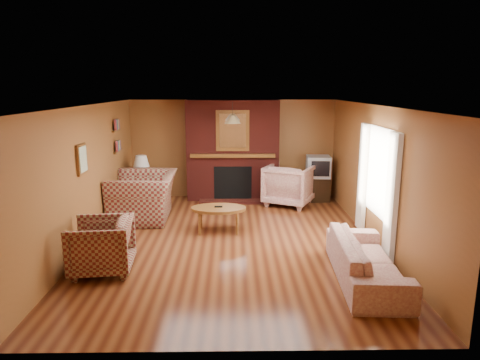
{
  "coord_description": "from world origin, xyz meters",
  "views": [
    {
      "loc": [
        0.01,
        -7.24,
        2.72
      ],
      "look_at": [
        0.14,
        0.6,
        0.99
      ],
      "focal_mm": 32.0,
      "sensor_mm": 36.0,
      "label": 1
    }
  ],
  "objects_px": {
    "floral_sofa": "(366,260)",
    "tv_stand": "(317,189)",
    "coffee_table": "(218,210)",
    "floral_armchair": "(289,185)",
    "side_table": "(143,193)",
    "fireplace": "(233,151)",
    "plaid_loveseat": "(144,196)",
    "plaid_armchair": "(101,246)",
    "table_lamp": "(141,167)",
    "crt_tv": "(318,167)"
  },
  "relations": [
    {
      "from": "plaid_armchair",
      "to": "coffee_table",
      "type": "bearing_deg",
      "value": 131.29
    },
    {
      "from": "coffee_table",
      "to": "side_table",
      "type": "distance_m",
      "value": 2.65
    },
    {
      "from": "floral_sofa",
      "to": "coffee_table",
      "type": "distance_m",
      "value": 3.04
    },
    {
      "from": "plaid_armchair",
      "to": "side_table",
      "type": "height_order",
      "value": "plaid_armchair"
    },
    {
      "from": "fireplace",
      "to": "plaid_loveseat",
      "type": "height_order",
      "value": "fireplace"
    },
    {
      "from": "fireplace",
      "to": "floral_sofa",
      "type": "height_order",
      "value": "fireplace"
    },
    {
      "from": "floral_armchair",
      "to": "coffee_table",
      "type": "xyz_separation_m",
      "value": [
        -1.59,
        -1.89,
        -0.04
      ]
    },
    {
      "from": "plaid_loveseat",
      "to": "table_lamp",
      "type": "relative_size",
      "value": 2.42
    },
    {
      "from": "tv_stand",
      "to": "side_table",
      "type": "bearing_deg",
      "value": -178.22
    },
    {
      "from": "plaid_loveseat",
      "to": "plaid_armchair",
      "type": "relative_size",
      "value": 1.66
    },
    {
      "from": "coffee_table",
      "to": "tv_stand",
      "type": "height_order",
      "value": "tv_stand"
    },
    {
      "from": "table_lamp",
      "to": "plaid_loveseat",
      "type": "bearing_deg",
      "value": -76.89
    },
    {
      "from": "fireplace",
      "to": "tv_stand",
      "type": "bearing_deg",
      "value": -5.15
    },
    {
      "from": "plaid_loveseat",
      "to": "floral_armchair",
      "type": "xyz_separation_m",
      "value": [
        3.17,
        1.05,
        -0.01
      ]
    },
    {
      "from": "side_table",
      "to": "table_lamp",
      "type": "bearing_deg",
      "value": 0.0
    },
    {
      "from": "floral_sofa",
      "to": "tv_stand",
      "type": "xyz_separation_m",
      "value": [
        0.15,
        4.39,
        -0.02
      ]
    },
    {
      "from": "fireplace",
      "to": "table_lamp",
      "type": "relative_size",
      "value": 3.95
    },
    {
      "from": "fireplace",
      "to": "plaid_armchair",
      "type": "distance_m",
      "value": 4.72
    },
    {
      "from": "tv_stand",
      "to": "table_lamp",
      "type": "bearing_deg",
      "value": -178.22
    },
    {
      "from": "floral_sofa",
      "to": "table_lamp",
      "type": "xyz_separation_m",
      "value": [
        -4.0,
        4.04,
        0.59
      ]
    },
    {
      "from": "floral_sofa",
      "to": "crt_tv",
      "type": "relative_size",
      "value": 3.5
    },
    {
      "from": "fireplace",
      "to": "floral_armchair",
      "type": "relative_size",
      "value": 2.31
    },
    {
      "from": "fireplace",
      "to": "side_table",
      "type": "distance_m",
      "value": 2.35
    },
    {
      "from": "fireplace",
      "to": "crt_tv",
      "type": "relative_size",
      "value": 4.03
    },
    {
      "from": "plaid_armchair",
      "to": "side_table",
      "type": "xyz_separation_m",
      "value": [
        -0.15,
        3.69,
        -0.12
      ]
    },
    {
      "from": "floral_armchair",
      "to": "side_table",
      "type": "relative_size",
      "value": 1.86
    },
    {
      "from": "plaid_armchair",
      "to": "floral_sofa",
      "type": "bearing_deg",
      "value": 79.47
    },
    {
      "from": "tv_stand",
      "to": "crt_tv",
      "type": "height_order",
      "value": "crt_tv"
    },
    {
      "from": "tv_stand",
      "to": "crt_tv",
      "type": "relative_size",
      "value": 0.97
    },
    {
      "from": "coffee_table",
      "to": "plaid_armchair",
      "type": "bearing_deg",
      "value": -133.32
    },
    {
      "from": "table_lamp",
      "to": "crt_tv",
      "type": "distance_m",
      "value": 4.16
    },
    {
      "from": "plaid_loveseat",
      "to": "table_lamp",
      "type": "bearing_deg",
      "value": -168.57
    },
    {
      "from": "plaid_loveseat",
      "to": "crt_tv",
      "type": "bearing_deg",
      "value": 108.31
    },
    {
      "from": "tv_stand",
      "to": "crt_tv",
      "type": "bearing_deg",
      "value": -93.04
    },
    {
      "from": "floral_armchair",
      "to": "coffee_table",
      "type": "bearing_deg",
      "value": 76.53
    },
    {
      "from": "floral_armchair",
      "to": "crt_tv",
      "type": "relative_size",
      "value": 1.75
    },
    {
      "from": "side_table",
      "to": "floral_sofa",
      "type": "bearing_deg",
      "value": -45.26
    },
    {
      "from": "plaid_loveseat",
      "to": "table_lamp",
      "type": "height_order",
      "value": "table_lamp"
    },
    {
      "from": "floral_armchair",
      "to": "side_table",
      "type": "bearing_deg",
      "value": 26.24
    },
    {
      "from": "coffee_table",
      "to": "tv_stand",
      "type": "relative_size",
      "value": 1.8
    },
    {
      "from": "table_lamp",
      "to": "plaid_armchair",
      "type": "bearing_deg",
      "value": -87.67
    },
    {
      "from": "floral_armchair",
      "to": "tv_stand",
      "type": "distance_m",
      "value": 0.84
    },
    {
      "from": "floral_armchair",
      "to": "table_lamp",
      "type": "distance_m",
      "value": 3.44
    },
    {
      "from": "plaid_armchair",
      "to": "floral_armchair",
      "type": "distance_m",
      "value": 4.91
    },
    {
      "from": "floral_armchair",
      "to": "table_lamp",
      "type": "relative_size",
      "value": 1.71
    },
    {
      "from": "floral_sofa",
      "to": "plaid_armchair",
      "type": "bearing_deg",
      "value": 88.5
    },
    {
      "from": "coffee_table",
      "to": "floral_armchair",
      "type": "bearing_deg",
      "value": 49.96
    },
    {
      "from": "floral_armchair",
      "to": "crt_tv",
      "type": "xyz_separation_m",
      "value": [
        0.73,
        0.36,
        0.36
      ]
    },
    {
      "from": "plaid_loveseat",
      "to": "crt_tv",
      "type": "distance_m",
      "value": 4.16
    },
    {
      "from": "coffee_table",
      "to": "table_lamp",
      "type": "bearing_deg",
      "value": 133.76
    }
  ]
}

